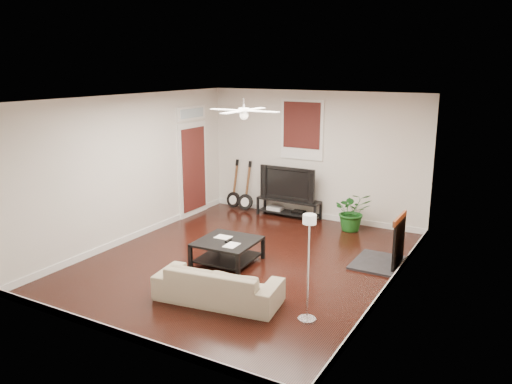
% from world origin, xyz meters
% --- Properties ---
extents(room, '(5.01, 6.01, 2.81)m').
position_xyz_m(room, '(0.00, 0.00, 1.40)').
color(room, black).
rests_on(room, ground).
extents(brick_accent, '(0.02, 2.20, 2.80)m').
position_xyz_m(brick_accent, '(2.49, 1.00, 1.40)').
color(brick_accent, '#B06038').
rests_on(brick_accent, floor).
extents(fireplace, '(0.80, 1.10, 0.92)m').
position_xyz_m(fireplace, '(2.20, 1.00, 0.46)').
color(fireplace, black).
rests_on(fireplace, floor).
extents(window_back, '(1.00, 0.06, 1.30)m').
position_xyz_m(window_back, '(-0.30, 2.97, 1.95)').
color(window_back, black).
rests_on(window_back, wall_back).
extents(door_left, '(0.08, 1.00, 2.50)m').
position_xyz_m(door_left, '(-2.46, 1.90, 1.25)').
color(door_left, white).
rests_on(door_left, wall_left).
extents(tv_stand, '(1.45, 0.39, 0.41)m').
position_xyz_m(tv_stand, '(-0.49, 2.78, 0.20)').
color(tv_stand, black).
rests_on(tv_stand, floor).
extents(tv, '(1.30, 0.17, 0.75)m').
position_xyz_m(tv, '(-0.49, 2.80, 0.78)').
color(tv, black).
rests_on(tv, tv_stand).
extents(coffee_table, '(1.02, 1.02, 0.41)m').
position_xyz_m(coffee_table, '(-0.21, -0.23, 0.20)').
color(coffee_table, black).
rests_on(coffee_table, floor).
extents(sofa, '(1.90, 0.96, 0.53)m').
position_xyz_m(sofa, '(0.46, -1.52, 0.26)').
color(sofa, tan).
rests_on(sofa, floor).
extents(floor_lamp, '(0.28, 0.28, 1.48)m').
position_xyz_m(floor_lamp, '(1.81, -1.42, 0.74)').
color(floor_lamp, white).
rests_on(floor_lamp, floor).
extents(potted_plant, '(0.96, 0.92, 0.82)m').
position_xyz_m(potted_plant, '(1.07, 2.54, 0.41)').
color(potted_plant, '#195A1C').
rests_on(potted_plant, floor).
extents(guitar_left, '(0.39, 0.29, 1.18)m').
position_xyz_m(guitar_left, '(-1.94, 2.75, 0.59)').
color(guitar_left, black).
rests_on(guitar_left, floor).
extents(guitar_right, '(0.37, 0.26, 1.18)m').
position_xyz_m(guitar_right, '(-1.59, 2.72, 0.59)').
color(guitar_right, black).
rests_on(guitar_right, floor).
extents(ceiling_fan, '(1.24, 1.24, 0.32)m').
position_xyz_m(ceiling_fan, '(0.00, 0.00, 2.60)').
color(ceiling_fan, white).
rests_on(ceiling_fan, ceiling).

